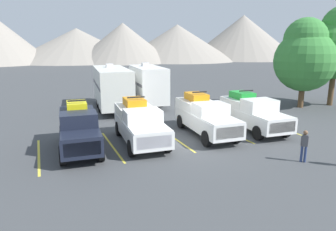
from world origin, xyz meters
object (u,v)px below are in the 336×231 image
pickup_truck_d (252,112)px  camper_trailer_a (112,86)px  pickup_truck_c (205,116)px  pickup_truck_b (140,122)px  person_b (304,144)px  pickup_truck_a (79,128)px  camper_trailer_b (148,84)px

pickup_truck_d → camper_trailer_a: 12.28m
pickup_truck_c → pickup_truck_d: pickup_truck_c is taller
pickup_truck_b → pickup_truck_c: pickup_truck_c is taller
pickup_truck_b → person_b: (6.30, -6.06, -0.24)m
pickup_truck_c → pickup_truck_a: bearing=179.7°
pickup_truck_c → person_b: 6.35m
pickup_truck_a → person_b: bearing=-31.9°
pickup_truck_d → pickup_truck_c: bearing=175.3°
pickup_truck_d → camper_trailer_b: size_ratio=0.78×
pickup_truck_d → person_b: (-1.37, -5.72, -0.25)m
pickup_truck_b → person_b: bearing=-43.9°
camper_trailer_a → pickup_truck_d: bearing=-54.8°
pickup_truck_b → camper_trailer_b: 10.57m
camper_trailer_b → pickup_truck_b: bearing=-111.8°
camper_trailer_b → person_b: size_ratio=4.71×
pickup_truck_a → camper_trailer_a: (3.98, 9.69, 0.83)m
pickup_truck_d → camper_trailer_b: bearing=110.3°
camper_trailer_b → person_b: bearing=-81.4°
pickup_truck_a → pickup_truck_c: size_ratio=0.92×
pickup_truck_b → pickup_truck_d: bearing=-2.6°
pickup_truck_b → camper_trailer_b: (3.91, 9.79, 0.88)m
person_b → pickup_truck_a: bearing=148.1°
pickup_truck_c → camper_trailer_b: (-0.34, 9.85, 0.84)m
pickup_truck_c → pickup_truck_d: (3.42, -0.28, -0.02)m
pickup_truck_a → pickup_truck_b: bearing=0.4°
pickup_truck_b → camper_trailer_a: bearing=86.5°
camper_trailer_a → camper_trailer_b: camper_trailer_b is taller
camper_trailer_a → camper_trailer_b: bearing=2.1°
pickup_truck_d → person_b: size_ratio=3.66×
pickup_truck_b → camper_trailer_a: size_ratio=0.63×
pickup_truck_d → person_b: 5.88m
pickup_truck_a → camper_trailer_a: 10.51m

